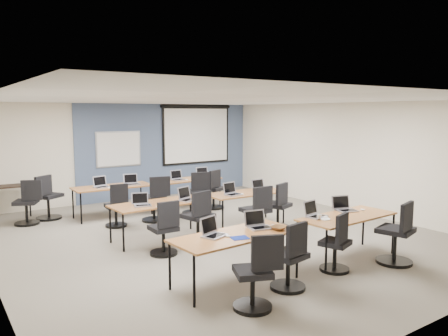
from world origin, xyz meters
TOP-DOWN VIEW (x-y plane):
  - floor at (0.00, 0.00)m, footprint 8.00×9.00m
  - ceiling at (0.00, 0.00)m, footprint 8.00×9.00m
  - wall_back at (0.00, 4.50)m, footprint 8.00×0.04m
  - wall_front at (0.00, -4.50)m, footprint 8.00×0.04m
  - wall_right at (4.00, 0.00)m, footprint 0.04×9.00m
  - blue_accent_panel at (1.25, 4.47)m, footprint 5.50×0.04m
  - whiteboard at (-0.30, 4.43)m, footprint 1.28×0.03m
  - projector_screen at (2.20, 4.41)m, footprint 2.40×0.10m
  - training_table_front_left at (-1.12, -2.24)m, footprint 1.89×0.79m
  - training_table_front_right at (1.10, -2.38)m, footprint 1.80×0.75m
  - training_table_mid_left at (-1.04, 0.38)m, footprint 1.87×0.78m
  - training_table_mid_right at (0.99, 0.30)m, footprint 1.76×0.73m
  - training_table_back_left at (-1.11, 2.73)m, footprint 1.81×0.76m
  - training_table_back_right at (0.91, 2.69)m, footprint 1.71×0.71m
  - laptop_0 at (-1.43, -2.11)m, footprint 0.34×0.29m
  - mouse_0 at (-1.28, -2.27)m, footprint 0.07×0.10m
  - task_chair_0 at (-1.40, -3.06)m, footprint 0.53×0.50m
  - laptop_1 at (-0.63, -2.14)m, footprint 0.34×0.29m
  - mouse_1 at (-0.39, -2.22)m, footprint 0.09×0.12m
  - task_chair_1 at (-0.63, -2.85)m, footprint 0.50×0.50m
  - laptop_2 at (0.59, -2.11)m, footprint 0.34×0.29m
  - mouse_2 at (0.67, -2.29)m, footprint 0.08×0.11m
  - task_chair_2 at (0.44, -2.74)m, footprint 0.48×0.46m
  - laptop_3 at (1.35, -2.10)m, footprint 0.34×0.29m
  - mouse_3 at (1.64, -2.26)m, footprint 0.09×0.11m
  - task_chair_3 at (1.52, -3.06)m, footprint 0.59×0.58m
  - laptop_4 at (-1.44, 0.31)m, footprint 0.31×0.26m
  - mouse_4 at (-1.25, 0.02)m, footprint 0.09×0.11m
  - task_chair_4 at (-1.39, -0.52)m, footprint 0.48×0.48m
  - laptop_5 at (-0.49, 0.30)m, footprint 0.34×0.29m
  - mouse_5 at (-0.35, 0.12)m, footprint 0.06×0.09m
  - task_chair_5 at (-0.58, -0.31)m, footprint 0.56×0.56m
  - laptop_6 at (0.58, 0.25)m, footprint 0.34×0.29m
  - mouse_6 at (0.76, 0.14)m, footprint 0.07×0.11m
  - task_chair_6 at (0.64, -0.53)m, footprint 0.55×0.55m
  - laptop_7 at (1.35, 0.25)m, footprint 0.34×0.29m
  - mouse_7 at (1.66, 0.05)m, footprint 0.07×0.10m
  - task_chair_7 at (1.38, -0.33)m, footprint 0.55×0.52m
  - laptop_8 at (-1.39, 2.72)m, footprint 0.34×0.29m
  - mouse_8 at (-1.29, 2.49)m, footprint 0.08×0.10m
  - task_chair_8 at (-1.39, 1.75)m, footprint 0.47×0.47m
  - laptop_9 at (-0.65, 2.69)m, footprint 0.33×0.28m
  - mouse_9 at (-0.25, 2.50)m, footprint 0.08×0.11m
  - task_chair_9 at (-0.49, 1.74)m, footprint 0.57×0.57m
  - laptop_10 at (0.61, 2.70)m, footprint 0.33×0.28m
  - mouse_10 at (0.78, 2.54)m, footprint 0.09×0.11m
  - task_chair_10 at (0.63, 1.85)m, footprint 0.58×0.57m
  - laptop_11 at (1.42, 2.74)m, footprint 0.35×0.30m
  - mouse_11 at (1.65, 2.46)m, footprint 0.06×0.10m
  - task_chair_11 at (1.32, 2.08)m, footprint 0.58×0.54m
  - blue_mousepad at (-1.18, -2.42)m, footprint 0.28×0.25m
  - snack_bowl at (-0.46, -2.40)m, footprint 0.28×0.28m
  - snack_plate at (0.59, -2.34)m, footprint 0.21×0.21m
  - coffee_cup at (0.49, -2.31)m, footprint 0.08×0.08m
  - utility_table at (-3.15, 4.06)m, footprint 0.94×0.52m
  - spare_chair_a at (-2.47, 3.28)m, footprint 0.64×0.57m
  - spare_chair_b at (-2.94, 3.03)m, footprint 0.57×0.53m

SIDE VIEW (x-z plane):
  - floor at x=0.00m, z-range -0.01..0.01m
  - task_chair_2 at x=0.44m, z-range -0.09..0.86m
  - task_chair_8 at x=-1.39m, z-range -0.09..0.87m
  - task_chair_4 at x=-1.39m, z-range -0.09..0.88m
  - task_chair_1 at x=-0.63m, z-range -0.09..0.89m
  - task_chair_0 at x=-1.40m, z-range -0.09..0.89m
  - task_chair_7 at x=1.38m, z-range -0.09..0.92m
  - spare_chair_b at x=-2.94m, z-range -0.09..0.92m
  - task_chair_11 at x=1.32m, z-range -0.09..0.93m
  - task_chair_6 at x=0.64m, z-range -0.09..0.94m
  - task_chair_5 at x=-0.58m, z-range -0.09..0.94m
  - task_chair_10 at x=0.63m, z-range -0.09..0.95m
  - task_chair_9 at x=-0.49m, z-range -0.09..0.95m
  - spare_chair_a at x=-2.47m, z-range -0.09..0.96m
  - task_chair_3 at x=1.52m, z-range -0.09..0.96m
  - utility_table at x=-3.15m, z-range 0.28..1.03m
  - training_table_back_right at x=0.91m, z-range 0.32..1.05m
  - training_table_mid_right at x=0.99m, z-range 0.32..1.05m
  - training_table_front_right at x=1.10m, z-range 0.32..1.05m
  - training_table_back_left at x=-1.11m, z-range 0.32..1.05m
  - training_table_mid_left at x=-1.04m, z-range 0.32..1.05m
  - training_table_front_left at x=-1.12m, z-range 0.32..1.05m
  - blue_mousepad at x=-1.18m, z-range 0.73..0.74m
  - snack_plate at x=0.59m, z-range 0.73..0.74m
  - mouse_7 at x=1.66m, z-range 0.73..0.76m
  - mouse_5 at x=-0.35m, z-range 0.73..0.76m
  - mouse_8 at x=-1.29m, z-range 0.73..0.76m
  - mouse_3 at x=1.64m, z-range 0.73..0.76m
  - mouse_0 at x=-1.28m, z-range 0.73..0.76m
  - mouse_10 at x=0.78m, z-range 0.73..0.76m
  - mouse_4 at x=-1.25m, z-range 0.72..0.76m
  - mouse_9 at x=-0.25m, z-range 0.72..0.76m
  - mouse_11 at x=1.65m, z-range 0.72..0.76m
  - mouse_1 at x=-0.39m, z-range 0.72..0.76m
  - mouse_6 at x=0.76m, z-range 0.72..0.76m
  - mouse_2 at x=0.67m, z-range 0.72..0.76m
  - snack_bowl at x=-0.46m, z-range 0.73..0.79m
  - coffee_cup at x=0.49m, z-range 0.74..0.80m
  - laptop_4 at x=-1.44m, z-range 0.67..0.91m
  - laptop_10 at x=0.61m, z-range 0.67..0.92m
  - laptop_9 at x=-0.65m, z-range 0.67..0.92m
  - laptop_8 at x=-1.39m, z-range 0.67..0.92m
  - laptop_2 at x=0.59m, z-range 0.67..0.92m
  - laptop_1 at x=-0.63m, z-range 0.67..0.92m
  - laptop_5 at x=-0.49m, z-range 0.66..0.92m
  - laptop_0 at x=-1.43m, z-range 0.66..0.92m
  - laptop_6 at x=0.58m, z-range 0.66..0.92m
  - laptop_3 at x=1.35m, z-range 0.66..0.92m
  - laptop_7 at x=1.35m, z-range 0.66..0.92m
  - laptop_11 at x=1.42m, z-range 0.66..0.93m
  - wall_back at x=0.00m, z-range 0.00..2.70m
  - wall_front at x=0.00m, z-range 0.00..2.70m
  - wall_right at x=4.00m, z-range 0.00..2.70m
  - blue_accent_panel at x=1.25m, z-range 0.00..2.70m
  - whiteboard at x=-0.30m, z-range 0.96..1.94m
  - projector_screen at x=2.20m, z-range 0.98..2.80m
  - ceiling at x=0.00m, z-range 2.69..2.71m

